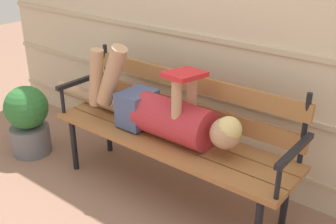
% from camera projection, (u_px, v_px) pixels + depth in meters
% --- Properties ---
extents(ground_plane, '(12.00, 12.00, 0.00)m').
position_uv_depth(ground_plane, '(154.00, 205.00, 2.79)').
color(ground_plane, '#936B56').
extents(house_siding, '(4.65, 0.08, 2.47)m').
position_uv_depth(house_siding, '(215.00, 8.00, 2.75)').
color(house_siding, beige).
rests_on(house_siding, ground).
extents(park_bench, '(1.77, 0.49, 0.91)m').
position_uv_depth(park_bench, '(174.00, 127.00, 2.74)').
color(park_bench, '#9E6638').
rests_on(park_bench, ground).
extents(reclining_person, '(1.73, 0.27, 0.58)m').
position_uv_depth(reclining_person, '(157.00, 111.00, 2.69)').
color(reclining_person, '#B72D38').
extents(potted_plant, '(0.35, 0.35, 0.59)m').
position_uv_depth(potted_plant, '(28.00, 119.00, 3.32)').
color(potted_plant, slate).
rests_on(potted_plant, ground).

